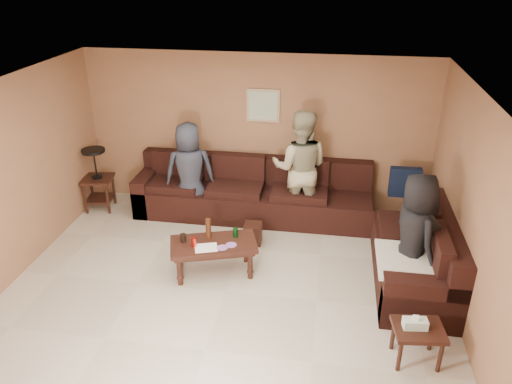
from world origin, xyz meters
The scene contains 10 objects.
room centered at (0.00, 0.00, 1.66)m, with size 5.60×5.50×2.50m.
sectional_sofa centered at (0.81, 1.52, 0.33)m, with size 4.65×2.90×0.97m.
coffee_table centered at (-0.24, 0.39, 0.39)m, with size 1.22×0.86×0.74m.
end_table_left centered at (-2.52, 1.90, 0.54)m, with size 0.52×0.52×1.04m.
side_table_right centered at (2.17, -0.82, 0.37)m, with size 0.55×0.47×0.56m.
waste_bin centered at (0.15, 1.22, 0.15)m, with size 0.25×0.25×0.30m, color #331811.
wall_art centered at (0.10, 2.48, 1.70)m, with size 0.52×0.04×0.52m.
person_left centered at (-0.94, 1.84, 0.78)m, with size 0.77×0.50×1.57m, color #2B2F3C.
person_middle centered at (0.74, 1.99, 0.90)m, with size 0.87×0.68×1.80m, color tan.
person_right centered at (2.22, 0.36, 0.80)m, with size 0.78×0.51×1.59m, color black.
Camera 1 is at (1.18, -4.96, 3.81)m, focal length 35.00 mm.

